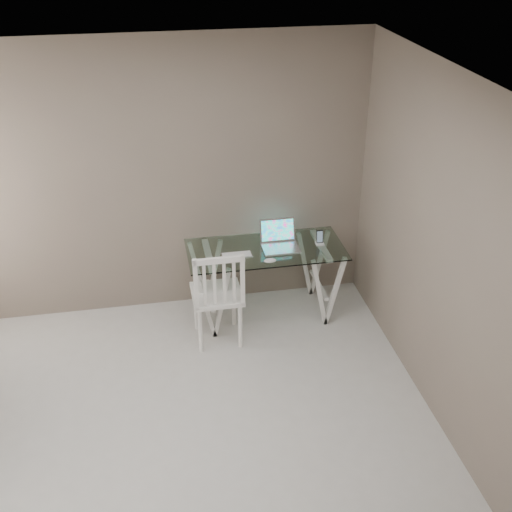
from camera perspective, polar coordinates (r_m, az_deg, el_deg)
The scene contains 7 objects.
room at distance 3.96m, azimuth -8.00°, elevation -0.88°, with size 4.50×4.52×2.71m.
desk at distance 6.31m, azimuth 0.83°, elevation -2.26°, with size 1.50×0.70×0.75m.
chair at distance 5.82m, azimuth -3.41°, elevation -3.33°, with size 0.46×0.46×1.00m.
laptop at distance 6.16m, azimuth 2.09°, elevation 1.38°, with size 0.35×0.32×0.24m.
keyboard at distance 6.02m, azimuth -1.73°, elevation 0.09°, with size 0.29×0.12×0.01m, color silver.
mouse at distance 5.89m, azimuth 1.25°, elevation -0.41°, with size 0.12×0.07×0.04m, color silver.
phone_dock at distance 6.22m, azimuth 5.68°, elevation 1.38°, with size 0.08×0.08×0.14m.
Camera 1 is at (-0.15, -3.41, 3.69)m, focal length 45.00 mm.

